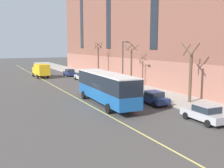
{
  "coord_description": "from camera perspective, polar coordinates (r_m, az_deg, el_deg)",
  "views": [
    {
      "loc": [
        -11.35,
        -26.11,
        6.58
      ],
      "look_at": [
        3.32,
        3.65,
        1.8
      ],
      "focal_mm": 42.0,
      "sensor_mm": 36.0,
      "label": 1
    }
  ],
  "objects": [
    {
      "name": "street_tree_mid_block",
      "position": [
        31.45,
        16.67,
        2.28
      ],
      "size": [
        1.58,
        1.72,
        6.86
      ],
      "color": "brown",
      "rests_on": "sidewalk"
    },
    {
      "name": "street_lamp",
      "position": [
        39.43,
        2.52,
        5.22
      ],
      "size": [
        0.36,
        1.48,
        7.2
      ],
      "color": "#2D2D30",
      "rests_on": "sidewalk"
    },
    {
      "name": "city_bus",
      "position": [
        29.39,
        -1.4,
        -0.55
      ],
      "size": [
        3.15,
        12.47,
        3.64
      ],
      "color": "#19569E",
      "rests_on": "ground"
    },
    {
      "name": "parked_car_navy_4",
      "position": [
        59.1,
        -9.22,
        2.46
      ],
      "size": [
        2.01,
        4.7,
        1.56
      ],
      "color": "navy",
      "rests_on": "ground"
    },
    {
      "name": "street_tree_far_downtown",
      "position": [
        54.23,
        -3.01,
        5.35
      ],
      "size": [
        1.54,
        1.51,
        7.47
      ],
      "color": "brown",
      "rests_on": "sidewalk"
    },
    {
      "name": "sidewalk",
      "position": [
        36.66,
        9.81,
        -2.14
      ],
      "size": [
        5.94,
        160.0,
        0.15
      ],
      "primitive_type": "cube",
      "color": "#ADA89E",
      "rests_on": "ground"
    },
    {
      "name": "parked_car_silver_0",
      "position": [
        24.38,
        19.58,
        -6.04
      ],
      "size": [
        2.13,
        4.44,
        1.56
      ],
      "color": "#B7B7BC",
      "rests_on": "ground"
    },
    {
      "name": "parked_car_white_3",
      "position": [
        43.74,
        -2.97,
        0.57
      ],
      "size": [
        2.06,
        4.54,
        1.56
      ],
      "color": "silver",
      "rests_on": "ground"
    },
    {
      "name": "ground_plane",
      "position": [
        29.22,
        -2.68,
        -4.82
      ],
      "size": [
        260.0,
        260.0,
        0.0
      ],
      "primitive_type": "plane",
      "color": "#4C4947"
    },
    {
      "name": "fire_hydrant",
      "position": [
        32.23,
        10.12,
        -2.81
      ],
      "size": [
        0.42,
        0.24,
        0.72
      ],
      "color": "red",
      "rests_on": "sidewalk"
    },
    {
      "name": "parked_car_black_2",
      "position": [
        37.55,
        1.08,
        -0.69
      ],
      "size": [
        2.13,
        4.32,
        1.56
      ],
      "color": "black",
      "rests_on": "ground"
    },
    {
      "name": "street_tree_far_uptown",
      "position": [
        42.22,
        4.21,
        4.41
      ],
      "size": [
        1.89,
        1.82,
        7.18
      ],
      "color": "brown",
      "rests_on": "sidewalk"
    },
    {
      "name": "parked_car_navy_1",
      "position": [
        30.25,
        8.98,
        -2.95
      ],
      "size": [
        2.01,
        4.52,
        1.56
      ],
      "color": "navy",
      "rests_on": "ground"
    },
    {
      "name": "lane_centerline",
      "position": [
        31.64,
        -6.29,
        -3.85
      ],
      "size": [
        0.16,
        140.0,
        0.01
      ],
      "primitive_type": "cube",
      "color": "#E0D66B",
      "rests_on": "ground"
    },
    {
      "name": "box_truck",
      "position": [
        57.36,
        -15.19,
        2.99
      ],
      "size": [
        2.58,
        6.97,
        2.89
      ],
      "color": "gold",
      "rests_on": "ground"
    },
    {
      "name": "parked_car_silver_6",
      "position": [
        51.41,
        -6.53,
        1.67
      ],
      "size": [
        2.03,
        4.43,
        1.56
      ],
      "color": "#B7B7BC",
      "rests_on": "ground"
    }
  ]
}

